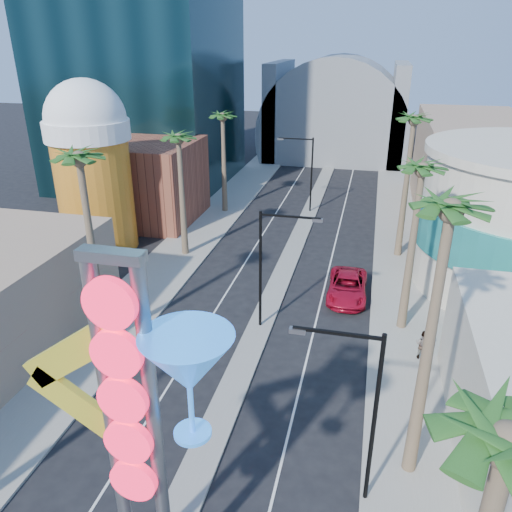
% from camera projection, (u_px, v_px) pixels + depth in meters
% --- Properties ---
extents(sidewalk_west, '(5.00, 100.00, 0.15)m').
position_uv_depth(sidewalk_west, '(199.00, 233.00, 48.10)').
color(sidewalk_west, gray).
rests_on(sidewalk_west, ground).
extents(sidewalk_east, '(5.00, 100.00, 0.15)m').
position_uv_depth(sidewalk_east, '(403.00, 251.00, 44.06)').
color(sidewalk_east, gray).
rests_on(sidewalk_east, ground).
extents(median, '(1.60, 84.00, 0.15)m').
position_uv_depth(median, '(302.00, 230.00, 48.75)').
color(median, gray).
rests_on(median, ground).
extents(brick_filler_west, '(10.00, 10.00, 8.00)m').
position_uv_depth(brick_filler_west, '(147.00, 181.00, 50.57)').
color(brick_filler_west, brown).
rests_on(brick_filler_west, ground).
extents(filler_east, '(10.00, 20.00, 10.00)m').
position_uv_depth(filler_east, '(469.00, 166.00, 52.26)').
color(filler_east, '#9F7E67').
rests_on(filler_east, ground).
extents(beer_mug, '(7.00, 7.00, 14.50)m').
position_uv_depth(beer_mug, '(91.00, 161.00, 42.11)').
color(beer_mug, '#C17119').
rests_on(beer_mug, ground).
extents(canopy, '(22.00, 16.00, 22.00)m').
position_uv_depth(canopy, '(336.00, 129.00, 77.29)').
color(canopy, slate).
rests_on(canopy, ground).
extents(neon_sign, '(6.53, 2.60, 12.55)m').
position_uv_depth(neon_sign, '(157.00, 419.00, 14.49)').
color(neon_sign, gray).
rests_on(neon_sign, ground).
extents(streetlight_0, '(3.79, 0.25, 8.00)m').
position_uv_depth(streetlight_0, '(269.00, 260.00, 30.68)').
color(streetlight_0, black).
rests_on(streetlight_0, ground).
extents(streetlight_1, '(3.79, 0.25, 8.00)m').
position_uv_depth(streetlight_1, '(307.00, 167.00, 52.26)').
color(streetlight_1, black).
rests_on(streetlight_1, ground).
extents(streetlight_2, '(3.45, 0.25, 8.00)m').
position_uv_depth(streetlight_2, '(363.00, 404.00, 18.71)').
color(streetlight_2, black).
rests_on(streetlight_2, ground).
extents(palm_1, '(2.40, 2.40, 12.70)m').
position_uv_depth(palm_1, '(81.00, 172.00, 26.75)').
color(palm_1, brown).
rests_on(palm_1, ground).
extents(palm_2, '(2.40, 2.40, 11.20)m').
position_uv_depth(palm_2, '(179.00, 146.00, 39.75)').
color(palm_2, brown).
rests_on(palm_2, ground).
extents(palm_3, '(2.40, 2.40, 11.20)m').
position_uv_depth(palm_3, '(223.00, 123.00, 50.42)').
color(palm_3, brown).
rests_on(palm_3, ground).
extents(palm_4, '(2.40, 2.40, 12.20)m').
position_uv_depth(palm_4, '(502.00, 473.00, 8.87)').
color(palm_4, brown).
rests_on(palm_4, ground).
extents(palm_5, '(2.40, 2.40, 13.20)m').
position_uv_depth(palm_5, '(448.00, 231.00, 17.41)').
color(palm_5, brown).
rests_on(palm_5, ground).
extents(palm_6, '(2.40, 2.40, 11.70)m').
position_uv_depth(palm_6, '(421.00, 180.00, 28.62)').
color(palm_6, brown).
rests_on(palm_6, ground).
extents(palm_7, '(2.40, 2.40, 12.70)m').
position_uv_depth(palm_7, '(413.00, 129.00, 38.93)').
color(palm_7, brown).
rests_on(palm_7, ground).
extents(red_pickup, '(2.85, 5.97, 1.64)m').
position_uv_depth(red_pickup, '(347.00, 287.00, 36.21)').
color(red_pickup, '#B50D28').
rests_on(red_pickup, ground).
extents(pedestrian_b, '(1.12, 1.04, 1.84)m').
position_uv_depth(pedestrian_b, '(423.00, 345.00, 28.97)').
color(pedestrian_b, gray).
rests_on(pedestrian_b, sidewalk_east).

